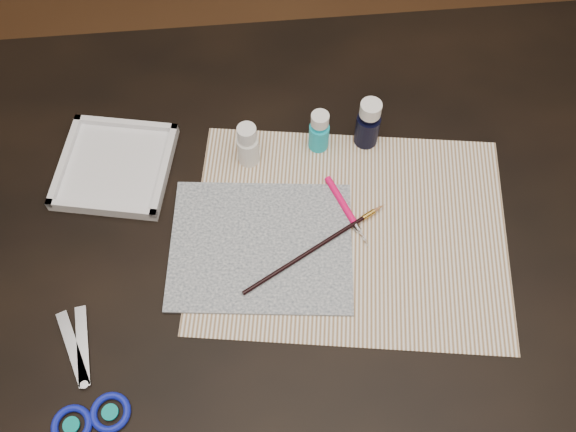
{
  "coord_description": "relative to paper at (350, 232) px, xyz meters",
  "views": [
    {
      "loc": [
        -0.04,
        -0.46,
        1.63
      ],
      "look_at": [
        0.0,
        0.0,
        0.8
      ],
      "focal_mm": 40.0,
      "sensor_mm": 36.0,
      "label": 1
    }
  ],
  "objects": [
    {
      "name": "ground",
      "position": [
        -0.1,
        0.01,
        -0.76
      ],
      "size": [
        3.5,
        3.5,
        0.02
      ],
      "primitive_type": "cube",
      "color": "#422614",
      "rests_on": "ground"
    },
    {
      "name": "table",
      "position": [
        -0.1,
        0.01,
        -0.38
      ],
      "size": [
        1.3,
        0.9,
        0.75
      ],
      "primitive_type": "cube",
      "color": "black",
      "rests_on": "ground"
    },
    {
      "name": "paper",
      "position": [
        0.0,
        0.0,
        0.0
      ],
      "size": [
        0.53,
        0.44,
        0.0
      ],
      "primitive_type": "cube",
      "rotation": [
        0.0,
        0.0,
        -0.16
      ],
      "color": "white",
      "rests_on": "table"
    },
    {
      "name": "canvas",
      "position": [
        -0.14,
        -0.01,
        0.0
      ],
      "size": [
        0.3,
        0.25,
        0.0
      ],
      "primitive_type": "cube",
      "rotation": [
        0.0,
        0.0,
        -0.11
      ],
      "color": "#132134",
      "rests_on": "paper"
    },
    {
      "name": "paint_bottle_white",
      "position": [
        -0.15,
        0.15,
        0.04
      ],
      "size": [
        0.04,
        0.04,
        0.08
      ],
      "primitive_type": "cylinder",
      "rotation": [
        0.0,
        0.0,
        0.32
      ],
      "color": "white",
      "rests_on": "table"
    },
    {
      "name": "paint_bottle_cyan",
      "position": [
        -0.03,
        0.17,
        0.04
      ],
      "size": [
        0.04,
        0.04,
        0.08
      ],
      "primitive_type": "cylinder",
      "rotation": [
        0.0,
        0.0,
        -0.17
      ],
      "color": "#18B6CF",
      "rests_on": "table"
    },
    {
      "name": "paint_bottle_navy",
      "position": [
        0.05,
        0.17,
        0.05
      ],
      "size": [
        0.05,
        0.05,
        0.1
      ],
      "primitive_type": "cylinder",
      "rotation": [
        0.0,
        0.0,
        -0.27
      ],
      "color": "black",
      "rests_on": "table"
    },
    {
      "name": "paintbrush",
      "position": [
        -0.05,
        -0.03,
        0.01
      ],
      "size": [
        0.23,
        0.14,
        0.01
      ],
      "primitive_type": null,
      "rotation": [
        0.0,
        0.0,
        0.51
      ],
      "color": "black",
      "rests_on": "canvas"
    },
    {
      "name": "craft_knife",
      "position": [
        0.0,
        0.03,
        0.01
      ],
      "size": [
        0.06,
        0.13,
        0.01
      ],
      "primitive_type": null,
      "rotation": [
        0.0,
        0.0,
        -1.22
      ],
      "color": "#F20959",
      "rests_on": "paper"
    },
    {
      "name": "scissors",
      "position": [
        -0.4,
        -0.19,
        0.0
      ],
      "size": [
        0.17,
        0.24,
        0.01
      ],
      "primitive_type": null,
      "rotation": [
        0.0,
        0.0,
        1.93
      ],
      "color": "silver",
      "rests_on": "table"
    },
    {
      "name": "palette_tray",
      "position": [
        -0.36,
        0.15,
        0.01
      ],
      "size": [
        0.21,
        0.21,
        0.02
      ],
      "primitive_type": "cube",
      "rotation": [
        0.0,
        0.0,
        -0.21
      ],
      "color": "white",
      "rests_on": "table"
    }
  ]
}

